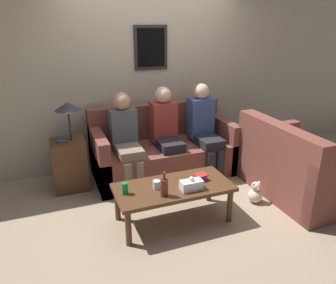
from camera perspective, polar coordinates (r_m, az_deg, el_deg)
ground_plane at (r=4.32m, az=1.63°, el=-8.08°), size 16.00×16.00×0.00m
wall_back at (r=4.83m, az=-3.08°, el=11.42°), size 9.00×0.08×2.60m
couch_main at (r=4.65m, az=-0.97°, el=-1.52°), size 1.94×0.93×0.94m
couch_side at (r=4.37m, az=21.41°, el=-4.52°), size 0.93×1.43×0.94m
coffee_table at (r=3.51m, az=0.94°, el=-8.40°), size 1.24×0.59×0.43m
side_table_with_lamp at (r=4.38m, az=-16.78°, el=-2.97°), size 0.42×0.42×1.14m
wine_bottle at (r=3.26m, az=-0.66°, el=-7.83°), size 0.08×0.08×0.26m
drinking_glass at (r=3.42m, az=-2.00°, el=-7.43°), size 0.08×0.08×0.09m
book_stack at (r=3.61m, az=5.73°, el=-6.08°), size 0.14×0.13×0.06m
soda_can at (r=3.34m, az=-7.54°, el=-8.01°), size 0.07×0.07×0.12m
tissue_box at (r=3.40m, az=4.11°, el=-7.44°), size 0.23×0.12×0.15m
person_left at (r=4.24m, az=-7.38°, el=0.98°), size 0.34×0.65×1.21m
person_middle at (r=4.41m, az=-0.32°, el=2.16°), size 0.34×0.61×1.24m
person_right at (r=4.57m, az=6.32°, el=2.71°), size 0.34×0.65×1.25m
teddy_bear at (r=4.11m, az=14.96°, el=-8.64°), size 0.17×0.17×0.27m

